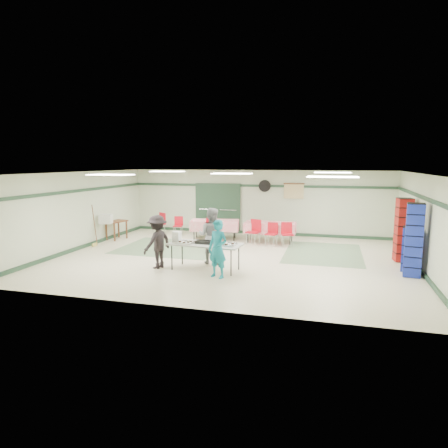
% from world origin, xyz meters
% --- Properties ---
extents(floor, '(11.00, 11.00, 0.00)m').
position_xyz_m(floor, '(0.00, 0.00, 0.00)').
color(floor, beige).
rests_on(floor, ground).
extents(ceiling, '(11.00, 11.00, 0.00)m').
position_xyz_m(ceiling, '(0.00, 0.00, 2.70)').
color(ceiling, silver).
rests_on(ceiling, wall_back).
extents(wall_back, '(11.00, 0.00, 11.00)m').
position_xyz_m(wall_back, '(0.00, 4.50, 1.35)').
color(wall_back, '#B4BCA0').
rests_on(wall_back, floor).
extents(wall_front, '(11.00, 0.00, 11.00)m').
position_xyz_m(wall_front, '(0.00, -4.50, 1.35)').
color(wall_front, '#B4BCA0').
rests_on(wall_front, floor).
extents(wall_left, '(0.00, 9.00, 9.00)m').
position_xyz_m(wall_left, '(-5.50, 0.00, 1.35)').
color(wall_left, '#B4BCA0').
rests_on(wall_left, floor).
extents(wall_right, '(0.00, 9.00, 9.00)m').
position_xyz_m(wall_right, '(5.50, 0.00, 1.35)').
color(wall_right, '#B4BCA0').
rests_on(wall_right, floor).
extents(trim_back, '(11.00, 0.06, 0.10)m').
position_xyz_m(trim_back, '(0.00, 4.47, 2.05)').
color(trim_back, '#213C29').
rests_on(trim_back, wall_back).
extents(baseboard_back, '(11.00, 0.06, 0.12)m').
position_xyz_m(baseboard_back, '(0.00, 4.47, 0.06)').
color(baseboard_back, '#213C29').
rests_on(baseboard_back, floor).
extents(trim_left, '(0.06, 9.00, 0.10)m').
position_xyz_m(trim_left, '(-5.47, 0.00, 2.05)').
color(trim_left, '#213C29').
rests_on(trim_left, wall_back).
extents(baseboard_left, '(0.06, 9.00, 0.12)m').
position_xyz_m(baseboard_left, '(-5.47, 0.00, 0.06)').
color(baseboard_left, '#213C29').
rests_on(baseboard_left, floor).
extents(trim_right, '(0.06, 9.00, 0.10)m').
position_xyz_m(trim_right, '(5.47, 0.00, 2.05)').
color(trim_right, '#213C29').
rests_on(trim_right, wall_back).
extents(baseboard_right, '(0.06, 9.00, 0.12)m').
position_xyz_m(baseboard_right, '(5.47, 0.00, 0.06)').
color(baseboard_right, '#213C29').
rests_on(baseboard_right, floor).
extents(green_patch_a, '(3.50, 3.00, 0.01)m').
position_xyz_m(green_patch_a, '(-2.50, 1.00, 0.00)').
color(green_patch_a, gray).
rests_on(green_patch_a, floor).
extents(green_patch_b, '(2.50, 3.50, 0.01)m').
position_xyz_m(green_patch_b, '(2.80, 1.50, 0.00)').
color(green_patch_b, gray).
rests_on(green_patch_b, floor).
extents(double_door_left, '(0.90, 0.06, 2.10)m').
position_xyz_m(double_door_left, '(-2.20, 4.44, 1.05)').
color(double_door_left, gray).
rests_on(double_door_left, floor).
extents(double_door_right, '(0.90, 0.06, 2.10)m').
position_xyz_m(double_door_right, '(-1.25, 4.44, 1.05)').
color(double_door_right, gray).
rests_on(double_door_right, floor).
extents(door_frame, '(2.00, 0.03, 2.15)m').
position_xyz_m(door_frame, '(-1.73, 4.42, 1.05)').
color(door_frame, '#213C29').
rests_on(door_frame, floor).
extents(wall_fan, '(0.50, 0.10, 0.50)m').
position_xyz_m(wall_fan, '(0.30, 4.44, 2.05)').
color(wall_fan, black).
rests_on(wall_fan, wall_back).
extents(scroll_banner, '(0.80, 0.02, 0.60)m').
position_xyz_m(scroll_banner, '(1.50, 4.44, 1.85)').
color(scroll_banner, '#D6C485').
rests_on(scroll_banner, wall_back).
extents(serving_table, '(2.12, 1.01, 0.76)m').
position_xyz_m(serving_table, '(-0.39, -1.52, 0.72)').
color(serving_table, '#B0B0AB').
rests_on(serving_table, floor).
extents(sheet_tray_right, '(0.67, 0.53, 0.02)m').
position_xyz_m(sheet_tray_right, '(0.18, -1.56, 0.77)').
color(sheet_tray_right, silver).
rests_on(sheet_tray_right, serving_table).
extents(sheet_tray_mid, '(0.59, 0.47, 0.02)m').
position_xyz_m(sheet_tray_mid, '(-0.48, -1.43, 0.77)').
color(sheet_tray_mid, silver).
rests_on(sheet_tray_mid, serving_table).
extents(sheet_tray_left, '(0.60, 0.48, 0.02)m').
position_xyz_m(sheet_tray_left, '(-0.99, -1.60, 0.77)').
color(sheet_tray_left, silver).
rests_on(sheet_tray_left, serving_table).
extents(baking_pan, '(0.50, 0.34, 0.08)m').
position_xyz_m(baking_pan, '(-0.41, -1.51, 0.80)').
color(baking_pan, black).
rests_on(baking_pan, serving_table).
extents(foam_box_stack, '(0.24, 0.22, 0.30)m').
position_xyz_m(foam_box_stack, '(-1.25, -1.52, 0.91)').
color(foam_box_stack, white).
rests_on(foam_box_stack, serving_table).
extents(volunteer_teal, '(0.65, 0.54, 1.54)m').
position_xyz_m(volunteer_teal, '(0.16, -2.14, 0.77)').
color(volunteer_teal, teal).
rests_on(volunteer_teal, floor).
extents(volunteer_grey, '(0.85, 0.68, 1.69)m').
position_xyz_m(volunteer_grey, '(-0.44, -0.74, 0.84)').
color(volunteer_grey, gray).
rests_on(volunteer_grey, floor).
extents(volunteer_dark, '(0.87, 1.13, 1.54)m').
position_xyz_m(volunteer_dark, '(-1.78, -1.68, 0.77)').
color(volunteer_dark, black).
rests_on(volunteer_dark, floor).
extents(dining_table_a, '(1.91, 0.85, 0.77)m').
position_xyz_m(dining_table_a, '(0.78, 2.91, 0.57)').
color(dining_table_a, red).
rests_on(dining_table_a, floor).
extents(dining_table_b, '(1.99, 1.14, 0.77)m').
position_xyz_m(dining_table_b, '(-1.42, 2.91, 0.57)').
color(dining_table_b, red).
rests_on(dining_table_b, floor).
extents(chair_a, '(0.46, 0.46, 0.84)m').
position_xyz_m(chair_a, '(0.94, 2.34, 0.51)').
color(chair_a, red).
rests_on(chair_a, floor).
extents(chair_b, '(0.55, 0.55, 0.93)m').
position_xyz_m(chair_b, '(0.29, 2.34, 0.57)').
color(chair_b, red).
rests_on(chair_b, floor).
extents(chair_c, '(0.50, 0.50, 0.86)m').
position_xyz_m(chair_c, '(1.48, 2.34, 0.53)').
color(chair_c, red).
rests_on(chair_c, floor).
extents(chair_d, '(0.51, 0.51, 0.92)m').
position_xyz_m(chair_d, '(-1.39, 2.35, 0.57)').
color(chair_d, red).
rests_on(chair_d, floor).
extents(chair_loose_a, '(0.42, 0.42, 0.78)m').
position_xyz_m(chair_loose_a, '(-3.15, 3.38, 0.48)').
color(chair_loose_a, red).
rests_on(chair_loose_a, floor).
extents(chair_loose_b, '(0.60, 0.60, 0.94)m').
position_xyz_m(chair_loose_b, '(-3.86, 3.19, 0.57)').
color(chair_loose_b, red).
rests_on(chair_loose_b, floor).
extents(crate_stack_blue_a, '(0.45, 0.45, 1.27)m').
position_xyz_m(crate_stack_blue_a, '(5.15, -0.17, 0.63)').
color(crate_stack_blue_a, '#192096').
rests_on(crate_stack_blue_a, floor).
extents(crate_stack_red, '(0.48, 0.48, 1.96)m').
position_xyz_m(crate_stack_red, '(5.15, 1.00, 0.98)').
color(crate_stack_red, maroon).
rests_on(crate_stack_red, floor).
extents(crate_stack_blue_b, '(0.49, 0.49, 1.97)m').
position_xyz_m(crate_stack_blue_b, '(5.15, -0.69, 0.99)').
color(crate_stack_blue_b, '#192096').
rests_on(crate_stack_blue_b, floor).
extents(printer_table, '(0.71, 0.92, 0.74)m').
position_xyz_m(printer_table, '(-5.15, 1.85, 0.63)').
color(printer_table, brown).
rests_on(printer_table, floor).
extents(office_printer, '(0.52, 0.48, 0.35)m').
position_xyz_m(office_printer, '(-5.15, 1.11, 0.92)').
color(office_printer, beige).
rests_on(office_printer, printer_table).
extents(broom, '(0.09, 0.24, 1.49)m').
position_xyz_m(broom, '(-5.23, 0.49, 0.78)').
color(broom, brown).
rests_on(broom, floor).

